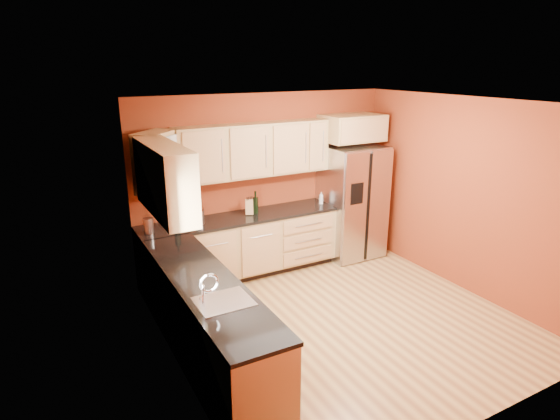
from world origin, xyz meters
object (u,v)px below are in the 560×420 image
(canister_left, at_px, (149,226))
(knife_block, at_px, (249,207))
(soap_dispenser, at_px, (321,198))
(wine_bottle_a, at_px, (176,213))
(refrigerator, at_px, (352,202))

(canister_left, distance_m, knife_block, 1.46)
(soap_dispenser, bearing_deg, wine_bottle_a, 178.76)
(wine_bottle_a, xyz_separation_m, soap_dispenser, (2.26, -0.05, -0.09))
(wine_bottle_a, height_order, knife_block, wine_bottle_a)
(canister_left, distance_m, soap_dispenser, 2.65)
(canister_left, xyz_separation_m, knife_block, (1.46, 0.10, 0.01))
(refrigerator, bearing_deg, knife_block, 176.50)
(soap_dispenser, bearing_deg, knife_block, 177.24)
(canister_left, relative_size, wine_bottle_a, 0.55)
(refrigerator, relative_size, wine_bottle_a, 4.87)
(soap_dispenser, bearing_deg, canister_left, -179.09)
(refrigerator, distance_m, canister_left, 3.20)
(refrigerator, xyz_separation_m, wine_bottle_a, (-2.81, 0.10, 0.21))
(wine_bottle_a, distance_m, soap_dispenser, 2.26)
(canister_left, xyz_separation_m, soap_dispenser, (2.65, 0.04, -0.01))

